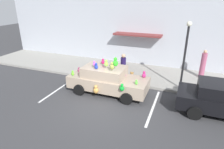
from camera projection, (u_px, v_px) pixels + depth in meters
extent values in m
plane|color=#38383A|center=(101.00, 107.00, 9.76)|extent=(60.00, 60.00, 0.00)
cube|color=gray|center=(130.00, 72.00, 14.04)|extent=(24.00, 4.00, 0.15)
cube|color=#B2B7C1|center=(139.00, 25.00, 14.73)|extent=(24.00, 0.30, 6.40)
cube|color=maroon|center=(138.00, 35.00, 14.48)|extent=(3.60, 1.10, 0.12)
cube|color=silver|center=(153.00, 107.00, 9.79)|extent=(0.12, 3.60, 0.01)
cube|color=silver|center=(59.00, 89.00, 11.73)|extent=(0.12, 3.60, 0.01)
cube|color=tan|center=(108.00, 82.00, 11.04)|extent=(4.49, 1.73, 0.68)
cube|color=tan|center=(104.00, 72.00, 10.88)|extent=(2.34, 1.53, 0.56)
cylinder|color=black|center=(136.00, 85.00, 11.43)|extent=(0.64, 0.22, 0.64)
cylinder|color=black|center=(127.00, 99.00, 9.93)|extent=(0.64, 0.22, 0.64)
cylinder|color=black|center=(93.00, 78.00, 12.38)|extent=(0.64, 0.22, 0.64)
cylinder|color=black|center=(79.00, 90.00, 10.89)|extent=(0.64, 0.22, 0.64)
ellipsoid|color=#D658EB|center=(94.00, 64.00, 10.52)|extent=(0.17, 0.14, 0.20)
sphere|color=#D658EB|center=(94.00, 62.00, 10.47)|extent=(0.11, 0.11, 0.11)
ellipsoid|color=green|center=(122.00, 89.00, 9.72)|extent=(0.24, 0.19, 0.28)
sphere|color=green|center=(122.00, 85.00, 9.64)|extent=(0.15, 0.15, 0.15)
ellipsoid|color=green|center=(115.00, 63.00, 10.23)|extent=(0.28, 0.23, 0.34)
sphere|color=green|center=(115.00, 59.00, 10.14)|extent=(0.18, 0.18, 0.18)
ellipsoid|color=#E81C5E|center=(103.00, 62.00, 11.04)|extent=(0.19, 0.15, 0.22)
sphere|color=#E81C5E|center=(103.00, 60.00, 10.98)|extent=(0.12, 0.12, 0.12)
ellipsoid|color=#BD2B74|center=(144.00, 75.00, 10.75)|extent=(0.23, 0.19, 0.27)
sphere|color=#BD2B74|center=(144.00, 72.00, 10.68)|extent=(0.14, 0.14, 0.14)
ellipsoid|color=gold|center=(96.00, 91.00, 10.34)|extent=(0.28, 0.23, 0.33)
sphere|color=gold|center=(96.00, 87.00, 10.26)|extent=(0.18, 0.18, 0.18)
ellipsoid|color=#A03A65|center=(79.00, 70.00, 11.56)|extent=(0.18, 0.15, 0.21)
sphere|color=#A03A65|center=(79.00, 68.00, 11.50)|extent=(0.11, 0.11, 0.11)
ellipsoid|color=#C369F0|center=(122.00, 77.00, 10.56)|extent=(0.19, 0.16, 0.23)
sphere|color=#C369F0|center=(122.00, 75.00, 10.50)|extent=(0.12, 0.12, 0.12)
ellipsoid|color=#909842|center=(112.00, 67.00, 10.10)|extent=(0.24, 0.20, 0.28)
sphere|color=#909842|center=(112.00, 63.00, 10.03)|extent=(0.15, 0.15, 0.15)
ellipsoid|color=#1D33A7|center=(96.00, 67.00, 10.41)|extent=(0.21, 0.17, 0.24)
sphere|color=#1D33A7|center=(96.00, 64.00, 10.35)|extent=(0.13, 0.13, 0.13)
ellipsoid|color=#90E242|center=(106.00, 64.00, 10.44)|extent=(0.22, 0.18, 0.26)
sphere|color=#90E242|center=(106.00, 61.00, 10.37)|extent=(0.14, 0.14, 0.14)
ellipsoid|color=#BC4B92|center=(125.00, 75.00, 10.85)|extent=(0.18, 0.15, 0.22)
sphere|color=#BC4B92|center=(125.00, 73.00, 10.79)|extent=(0.12, 0.12, 0.12)
ellipsoid|color=gold|center=(92.00, 76.00, 10.78)|extent=(0.20, 0.16, 0.23)
sphere|color=gold|center=(92.00, 73.00, 10.72)|extent=(0.13, 0.13, 0.13)
ellipsoid|color=#69DF2F|center=(73.00, 74.00, 11.07)|extent=(0.17, 0.14, 0.21)
sphere|color=#69DF2F|center=(73.00, 71.00, 11.02)|extent=(0.11, 0.11, 0.11)
ellipsoid|color=#5BC83E|center=(136.00, 83.00, 9.92)|extent=(0.16, 0.13, 0.19)
sphere|color=#5BC83E|center=(136.00, 81.00, 9.87)|extent=(0.10, 0.10, 0.10)
ellipsoid|color=#9C461C|center=(101.00, 69.00, 11.67)|extent=(0.22, 0.18, 0.26)
sphere|color=#9C461C|center=(101.00, 67.00, 11.60)|extent=(0.14, 0.14, 0.14)
cylinder|color=black|center=(195.00, 95.00, 10.25)|extent=(0.64, 0.22, 0.64)
cylinder|color=black|center=(195.00, 113.00, 8.71)|extent=(0.64, 0.22, 0.64)
ellipsoid|color=#9E723D|center=(132.00, 78.00, 12.44)|extent=(0.31, 0.26, 0.39)
sphere|color=#9E723D|center=(132.00, 74.00, 12.34)|extent=(0.22, 0.22, 0.22)
sphere|color=#9E723D|center=(131.00, 72.00, 12.33)|extent=(0.09, 0.09, 0.09)
sphere|color=#9E723D|center=(133.00, 73.00, 12.28)|extent=(0.09, 0.09, 0.09)
cylinder|color=black|center=(184.00, 59.00, 10.84)|extent=(0.12, 0.12, 3.57)
sphere|color=#EAEACC|center=(189.00, 24.00, 10.12)|extent=(0.28, 0.28, 0.28)
cylinder|color=#A44E6C|center=(203.00, 66.00, 12.71)|extent=(0.34, 0.34, 1.66)
sphere|color=tan|center=(205.00, 52.00, 12.36)|extent=(0.22, 0.22, 0.22)
cylinder|color=#201547|center=(123.00, 69.00, 12.38)|extent=(0.33, 0.33, 1.48)
sphere|color=tan|center=(123.00, 56.00, 12.06)|extent=(0.25, 0.25, 0.25)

